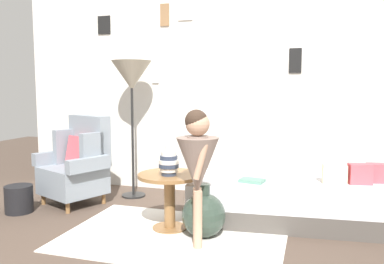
% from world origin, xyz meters
% --- Properties ---
extents(ground_plane, '(12.00, 12.00, 0.00)m').
position_xyz_m(ground_plane, '(0.00, 0.00, 0.00)').
color(ground_plane, '#4C3D33').
extents(gallery_wall, '(4.80, 0.12, 2.60)m').
position_xyz_m(gallery_wall, '(-0.00, 1.95, 1.30)').
color(gallery_wall, silver).
rests_on(gallery_wall, ground).
extents(rug, '(1.87, 1.29, 0.01)m').
position_xyz_m(rug, '(0.16, 0.41, 0.01)').
color(rug, silver).
rests_on(rug, ground).
extents(armchair, '(0.89, 0.79, 0.97)m').
position_xyz_m(armchair, '(-1.20, 1.05, 0.44)').
color(armchair, olive).
rests_on(armchair, ground).
extents(daybed, '(1.96, 0.96, 0.40)m').
position_xyz_m(daybed, '(1.10, 1.09, 0.20)').
color(daybed, '#4C4742').
rests_on(daybed, ground).
extents(pillow_head, '(0.19, 0.14, 0.18)m').
position_xyz_m(pillow_head, '(1.86, 1.26, 0.49)').
color(pillow_head, '#D64C56').
rests_on(pillow_head, daybed).
extents(pillow_mid, '(0.22, 0.16, 0.19)m').
position_xyz_m(pillow_mid, '(1.70, 1.15, 0.49)').
color(pillow_mid, '#D64C56').
rests_on(pillow_mid, daybed).
extents(pillow_back, '(0.22, 0.14, 0.17)m').
position_xyz_m(pillow_back, '(1.48, 1.11, 0.49)').
color(pillow_back, beige).
rests_on(pillow_back, daybed).
extents(side_table, '(0.57, 0.57, 0.51)m').
position_xyz_m(side_table, '(0.06, 0.56, 0.37)').
color(side_table, olive).
rests_on(side_table, ground).
extents(vase_striped, '(0.18, 0.18, 0.27)m').
position_xyz_m(vase_striped, '(0.07, 0.51, 0.62)').
color(vase_striped, '#2D384C').
rests_on(vase_striped, side_table).
extents(floor_lamp, '(0.46, 0.46, 1.59)m').
position_xyz_m(floor_lamp, '(-0.74, 1.47, 1.38)').
color(floor_lamp, black).
rests_on(floor_lamp, ground).
extents(person_child, '(0.34, 0.34, 1.11)m').
position_xyz_m(person_child, '(0.41, 0.25, 0.71)').
color(person_child, tan).
rests_on(person_child, ground).
extents(book_on_daybed, '(0.25, 0.20, 0.03)m').
position_xyz_m(book_on_daybed, '(0.75, 0.92, 0.42)').
color(book_on_daybed, slate).
rests_on(book_on_daybed, daybed).
extents(demijohn_near, '(0.38, 0.38, 0.46)m').
position_xyz_m(demijohn_near, '(0.40, 0.47, 0.19)').
color(demijohn_near, '#2D3D33').
rests_on(demijohn_near, ground).
extents(magazine_basket, '(0.28, 0.28, 0.28)m').
position_xyz_m(magazine_basket, '(-1.60, 0.56, 0.14)').
color(magazine_basket, black).
rests_on(magazine_basket, ground).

